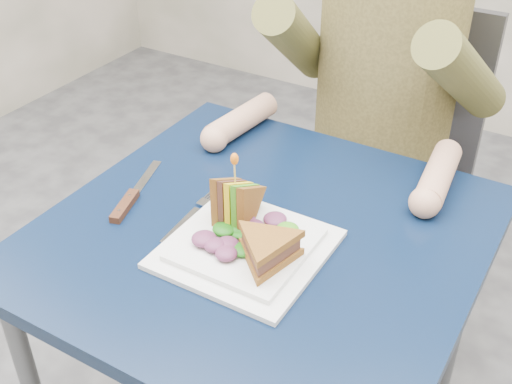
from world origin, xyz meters
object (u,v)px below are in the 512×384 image
Objects in this scene: plate at (246,247)px; knife at (129,200)px; table at (262,263)px; diner at (389,33)px; chair at (388,154)px; fork at (189,217)px; sandwich_upright at (235,204)px; sandwich_flat at (267,249)px.

knife is at bearing 178.10° from plate.
diner is (-0.00, 0.57, 0.26)m from table.
chair is 0.76m from fork.
knife is at bearing -167.43° from table.
sandwich_upright is 0.70× the size of knife.
diner is 0.70m from knife.
sandwich_upright is (-0.10, 0.07, 0.01)m from sandwich_flat.
knife is at bearing -112.48° from diner.
sandwich_flat is 1.02× the size of fork.
sandwich_upright reaches higher than knife.
sandwich_upright is at bearing 9.46° from knife.
sandwich_flat is at bearing -85.42° from chair.
chair is 5.18× the size of fork.
sandwich_flat is at bearing -15.19° from fork.
knife is (-0.22, -0.04, -0.05)m from sandwich_upright.
sandwich_upright is at bearing 146.00° from sandwich_flat.
sandwich_flat reaches higher than fork.
chair is 0.74m from sandwich_upright.
knife is at bearing -170.54° from sandwich_upright.
chair reaches higher than sandwich_flat.
sandwich_upright is at bearing -94.06° from diner.
knife is at bearing 173.98° from sandwich_flat.
diner is 0.66m from plate.
sandwich_flat is 0.13m from sandwich_upright.
chair is 0.81m from sandwich_flat.
table is 0.69m from chair.
knife is (-0.32, 0.03, -0.04)m from sandwich_flat.
diner is at bearing 90.00° from table.
table is 0.14m from sandwich_upright.
table is 1.01× the size of diner.
sandwich_upright is at bearing 10.65° from fork.
knife is (-0.26, -0.74, 0.20)m from chair.
sandwich_flat is 1.21× the size of sandwich_upright.
diner reaches higher than plate.
fork reaches higher than table.
chair is 0.39m from diner.
sandwich_flat is (0.06, -0.03, 0.04)m from plate.
plate is at bearing -89.38° from diner.
plate is 0.07m from sandwich_flat.
table is at bearing -90.00° from chair.
diner is 4.15× the size of fork.
sandwich_upright is 0.11m from fork.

